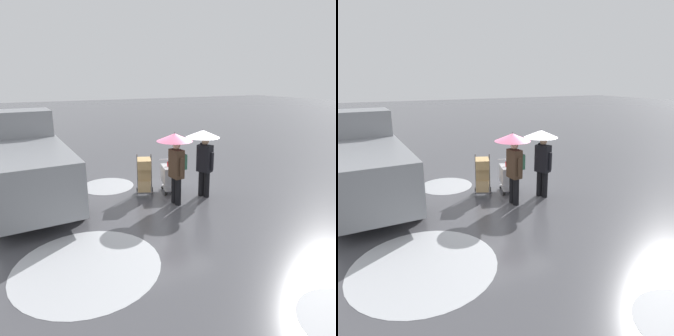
{
  "view_description": "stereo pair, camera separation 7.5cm",
  "coord_description": "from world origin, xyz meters",
  "views": [
    {
      "loc": [
        4.27,
        8.45,
        3.62
      ],
      "look_at": [
        0.35,
        0.63,
        1.05
      ],
      "focal_mm": 32.81,
      "sensor_mm": 36.0,
      "label": 1
    },
    {
      "loc": [
        4.21,
        8.48,
        3.62
      ],
      "look_at": [
        0.35,
        0.63,
        1.05
      ],
      "focal_mm": 32.81,
      "sensor_mm": 36.0,
      "label": 2
    }
  ],
  "objects": [
    {
      "name": "pedestrian_pink_side",
      "position": [
        -0.82,
        0.74,
        1.58
      ],
      "size": [
        1.04,
        1.04,
        2.15
      ],
      "color": "black",
      "rests_on": "ground"
    },
    {
      "name": "slush_patch_mid_street",
      "position": [
        3.31,
        2.96,
        0.0
      ],
      "size": [
        2.94,
        2.94,
        0.01
      ],
      "primitive_type": "cylinder",
      "color": "silver",
      "rests_on": "ground"
    },
    {
      "name": "slush_patch_near_cluster",
      "position": [
        1.62,
        -1.51,
        0.0
      ],
      "size": [
        1.79,
        1.79,
        0.01
      ],
      "primitive_type": "cylinder",
      "color": "#ADAFB5",
      "rests_on": "ground"
    },
    {
      "name": "hand_dolly_boxes",
      "position": [
        0.84,
        -0.02,
        0.72
      ],
      "size": [
        0.73,
        0.84,
        1.32
      ],
      "color": "#515156",
      "rests_on": "ground"
    },
    {
      "name": "ground_plane",
      "position": [
        0.0,
        0.0,
        0.0
      ],
      "size": [
        90.0,
        90.0,
        0.0
      ],
      "primitive_type": "plane",
      "color": "#4C4C51"
    },
    {
      "name": "cargo_van_parked_right",
      "position": [
        4.01,
        -1.27,
        1.18
      ],
      "size": [
        2.34,
        5.41,
        2.6
      ],
      "color": "gray",
      "rests_on": "ground"
    },
    {
      "name": "shopping_cart_vendor",
      "position": [
        -0.09,
        -0.05,
        0.57
      ],
      "size": [
        0.74,
        0.93,
        1.04
      ],
      "color": "#B2B2B7",
      "rests_on": "ground"
    },
    {
      "name": "pedestrian_black_side",
      "position": [
        0.22,
        0.87,
        1.57
      ],
      "size": [
        1.04,
        1.04,
        2.15
      ],
      "color": "black",
      "rests_on": "ground"
    }
  ]
}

